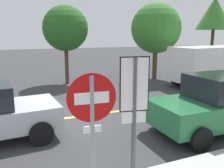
# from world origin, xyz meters

# --- Properties ---
(ground_plane) EXTENTS (80.00, 80.00, 0.00)m
(ground_plane) POSITION_xyz_m (0.00, 0.00, 0.00)
(ground_plane) COLOR #38383A
(lane_marking_centre) EXTENTS (28.00, 0.16, 0.01)m
(lane_marking_centre) POSITION_xyz_m (3.00, 0.00, 0.01)
(lane_marking_centre) COLOR #E0D14C
(stop_sign) EXTENTS (0.76, 0.10, 2.34)m
(stop_sign) POSITION_xyz_m (-0.71, -4.65, 1.60)
(stop_sign) COLOR gray
(stop_sign) RESTS_ON ground_plane
(speed_limit_sign) EXTENTS (0.53, 0.12, 2.52)m
(speed_limit_sign) POSITION_xyz_m (0.19, -4.32, 1.76)
(speed_limit_sign) COLOR #4C4C51
(speed_limit_sign) RESTS_ON ground_plane
(white_van) EXTENTS (5.32, 2.53, 2.20)m
(white_van) POSITION_xyz_m (8.74, 2.11, 1.27)
(white_van) COLOR white
(white_van) RESTS_ON ground_plane
(car_green_crossing) EXTENTS (4.07, 1.98, 1.71)m
(car_green_crossing) POSITION_xyz_m (3.87, -2.83, 0.85)
(car_green_crossing) COLOR #236B3D
(car_green_crossing) RESTS_ON ground_plane
(tree_left_verge) EXTENTS (3.12, 3.12, 4.78)m
(tree_left_verge) POSITION_xyz_m (6.84, 5.20, 3.21)
(tree_left_verge) COLOR #513823
(tree_left_verge) RESTS_ON ground_plane
(tree_centre_verge) EXTENTS (2.70, 2.70, 5.59)m
(tree_centre_verge) POSITION_xyz_m (12.79, 6.41, 4.36)
(tree_centre_verge) COLOR #513823
(tree_centre_verge) RESTS_ON ground_plane
(tree_right_verge) EXTENTS (2.56, 2.56, 4.47)m
(tree_right_verge) POSITION_xyz_m (1.28, 5.93, 3.17)
(tree_right_verge) COLOR #513823
(tree_right_verge) RESTS_ON ground_plane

